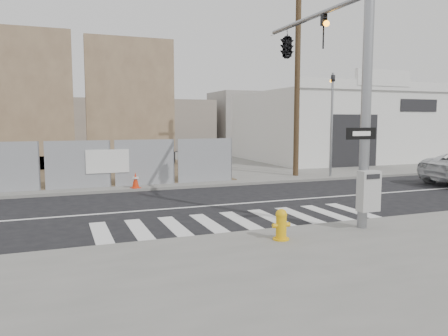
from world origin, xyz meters
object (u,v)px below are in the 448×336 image
object	(u,v)px
signal_pole	(309,62)
traffic_cone_c	(80,180)
traffic_cone_d	(136,180)
fire_hydrant	(281,225)
auto_shop	(334,126)

from	to	relation	value
signal_pole	traffic_cone_c	distance (m)	10.78
traffic_cone_d	traffic_cone_c	bearing A→B (deg)	154.41
traffic_cone_d	signal_pole	bearing A→B (deg)	-54.58
signal_pole	fire_hydrant	world-z (taller)	signal_pole
signal_pole	auto_shop	distance (m)	19.04
signal_pole	traffic_cone_c	world-z (taller)	signal_pole
fire_hydrant	traffic_cone_d	bearing A→B (deg)	106.37
auto_shop	traffic_cone_d	distance (m)	18.32
auto_shop	traffic_cone_c	bearing A→B (deg)	-156.96
signal_pole	auto_shop	world-z (taller)	signal_pole
signal_pole	traffic_cone_d	size ratio (longest dim) A/B	10.41
traffic_cone_d	auto_shop	bearing A→B (deg)	28.72
fire_hydrant	auto_shop	bearing A→B (deg)	57.03
auto_shop	fire_hydrant	distance (m)	22.99
signal_pole	traffic_cone_c	bearing A→B (deg)	132.20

